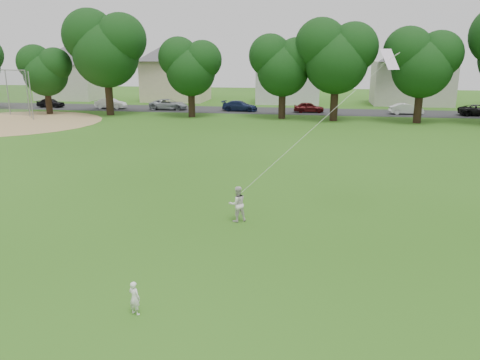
% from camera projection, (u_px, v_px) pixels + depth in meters
% --- Properties ---
extents(ground, '(160.00, 160.00, 0.00)m').
position_uv_depth(ground, '(185.00, 263.00, 15.04)').
color(ground, '#275413').
rests_on(ground, ground).
extents(street, '(90.00, 7.00, 0.01)m').
position_uv_depth(street, '(283.00, 111.00, 55.04)').
color(street, '#2D2D30').
rests_on(street, ground).
extents(dirt_infield, '(18.00, 18.00, 0.02)m').
position_uv_depth(dirt_infield, '(7.00, 122.00, 45.81)').
color(dirt_infield, '#9E7F51').
rests_on(dirt_infield, ground).
extents(toddler, '(0.39, 0.33, 0.92)m').
position_uv_depth(toddler, '(135.00, 298.00, 11.97)').
color(toddler, white).
rests_on(toddler, ground).
extents(older_boy, '(0.89, 0.83, 1.45)m').
position_uv_depth(older_boy, '(237.00, 204.00, 18.61)').
color(older_boy, silver).
rests_on(older_boy, ground).
extents(kite, '(3.28, 1.19, 7.82)m').
position_uv_depth(kite, '(312.00, 129.00, 18.07)').
color(kite, white).
rests_on(kite, ground).
extents(baseball_backstop, '(10.75, 4.04, 4.84)m').
position_uv_depth(baseball_backstop, '(4.00, 93.00, 50.47)').
color(baseball_backstop, gray).
rests_on(baseball_backstop, ground).
extents(tree_row, '(81.59, 9.43, 11.47)m').
position_uv_depth(tree_row, '(297.00, 54.00, 46.58)').
color(tree_row, black).
rests_on(tree_row, ground).
extents(parked_cars, '(54.28, 2.37, 1.27)m').
position_uv_depth(parked_cars, '(252.00, 106.00, 54.49)').
color(parked_cars, black).
rests_on(parked_cars, ground).
extents(house_row, '(77.02, 14.22, 10.48)m').
position_uv_depth(house_row, '(306.00, 64.00, 62.86)').
color(house_row, beige).
rests_on(house_row, ground).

